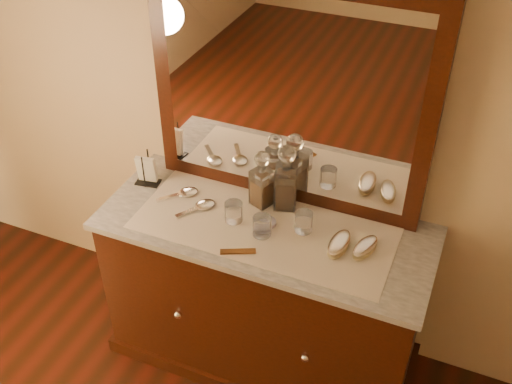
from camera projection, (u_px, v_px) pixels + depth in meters
The scene contains 18 objects.
dresser_cabinet at pixel (264, 297), 2.83m from camera, with size 1.40×0.55×0.82m, color black.
dresser_plinth at pixel (264, 347), 3.06m from camera, with size 1.46×0.59×0.08m, color black.
knob_left at pixel (178, 315), 2.69m from camera, with size 0.04×0.04×0.04m, color silver.
knob_right at pixel (305, 358), 2.51m from camera, with size 0.04×0.04×0.04m, color silver.
marble_top at pixel (265, 228), 2.58m from camera, with size 1.44×0.59×0.03m, color silver.
mirror_frame at pixel (289, 96), 2.44m from camera, with size 1.20×0.08×1.00m, color black.
mirror_glass at pixel (286, 99), 2.42m from camera, with size 1.06×0.01×0.86m, color white.
lace_runner at pixel (263, 228), 2.55m from camera, with size 1.10×0.45×0.00m, color silver.
pin_dish at pixel (267, 223), 2.57m from camera, with size 0.08×0.08×0.01m, color silver.
comb at pixel (238, 251), 2.43m from camera, with size 0.14×0.03×0.01m, color brown.
napkin_rack at pixel (147, 171), 2.77m from camera, with size 0.12×0.08×0.17m.
decanter_left at pixel (262, 184), 2.62m from camera, with size 0.11×0.11×0.27m.
decanter_right at pixel (286, 184), 2.60m from camera, with size 0.12×0.12×0.31m.
brush_near at pixel (339, 244), 2.43m from camera, with size 0.09×0.18×0.05m.
brush_far at pixel (365, 248), 2.42m from camera, with size 0.11×0.17×0.04m.
hand_mirror_outer at pixel (184, 193), 2.73m from camera, with size 0.17×0.18×0.02m.
hand_mirror_inner at pixel (202, 206), 2.65m from camera, with size 0.14×0.19×0.02m.
tumblers at pixel (266, 220), 2.52m from camera, with size 0.37×0.17×0.09m.
Camera 1 is at (0.73, 0.14, 2.52)m, focal length 42.37 mm.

